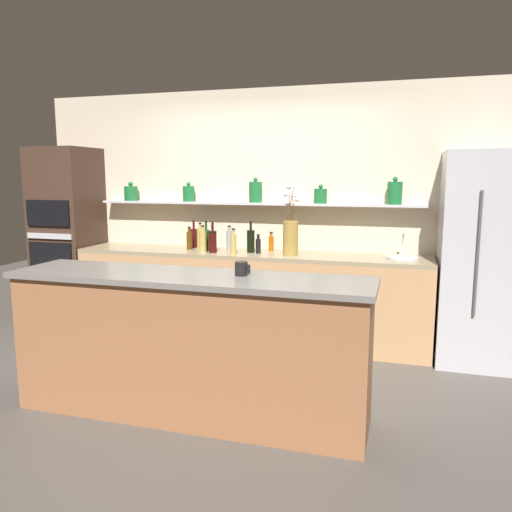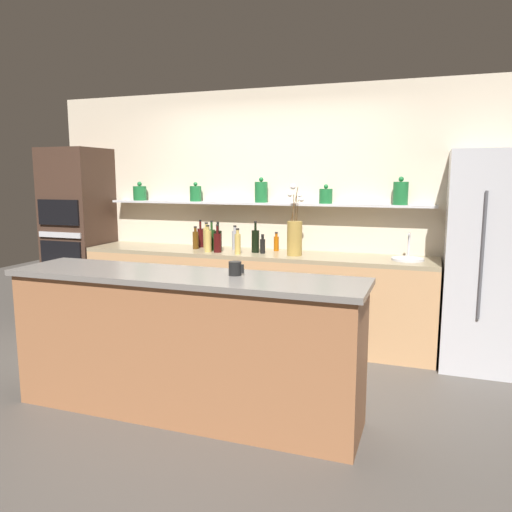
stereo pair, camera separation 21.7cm
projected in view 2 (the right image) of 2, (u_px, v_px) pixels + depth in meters
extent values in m
plane|color=#4C4742|center=(215.00, 385.00, 4.09)|extent=(12.00, 12.00, 0.00)
cube|color=beige|center=(274.00, 213.00, 5.37)|extent=(5.20, 0.10, 2.60)
cube|color=#B7B7BC|center=(260.00, 204.00, 5.26)|extent=(3.55, 0.18, 0.02)
cylinder|color=#19602D|center=(140.00, 193.00, 5.72)|extent=(0.15, 0.15, 0.16)
sphere|color=#19602D|center=(139.00, 184.00, 5.71)|extent=(0.05, 0.05, 0.05)
cylinder|color=#19602D|center=(196.00, 194.00, 5.49)|extent=(0.13, 0.13, 0.17)
sphere|color=#19602D|center=(195.00, 184.00, 5.47)|extent=(0.04, 0.04, 0.04)
cylinder|color=#19602D|center=(261.00, 192.00, 5.23)|extent=(0.14, 0.14, 0.22)
sphere|color=#19602D|center=(261.00, 179.00, 5.21)|extent=(0.05, 0.05, 0.05)
cylinder|color=#19602D|center=(326.00, 196.00, 5.01)|extent=(0.13, 0.13, 0.15)
sphere|color=#19602D|center=(326.00, 186.00, 4.99)|extent=(0.05, 0.05, 0.05)
cylinder|color=#19602D|center=(401.00, 193.00, 4.77)|extent=(0.14, 0.14, 0.22)
sphere|color=#19602D|center=(401.00, 179.00, 4.74)|extent=(0.05, 0.05, 0.05)
cube|color=tan|center=(253.00, 297.00, 5.21)|extent=(3.65, 0.62, 0.88)
cube|color=gray|center=(253.00, 254.00, 5.14)|extent=(3.65, 0.62, 0.04)
cube|color=#99603D|center=(184.00, 347.00, 3.53)|extent=(2.49, 0.55, 0.98)
cube|color=slate|center=(183.00, 277.00, 3.45)|extent=(2.55, 0.61, 0.04)
cube|color=#B7B7BC|center=(497.00, 262.00, 4.34)|extent=(0.87, 0.70, 1.91)
cylinder|color=#4C4C51|center=(482.00, 256.00, 4.03)|extent=(0.02, 0.02, 1.05)
cube|color=#3D281E|center=(79.00, 236.00, 5.84)|extent=(0.64, 0.62, 2.01)
cube|color=black|center=(61.00, 259.00, 5.57)|extent=(0.54, 0.02, 0.40)
cube|color=black|center=(58.00, 212.00, 5.49)|extent=(0.54, 0.02, 0.28)
cube|color=#B7B7BC|center=(60.00, 235.00, 5.53)|extent=(0.56, 0.02, 0.06)
cylinder|color=olive|center=(295.00, 238.00, 4.89)|extent=(0.15, 0.15, 0.34)
cylinder|color=#4C3319|center=(297.00, 210.00, 4.85)|extent=(0.03, 0.05, 0.21)
sphere|color=silver|center=(302.00, 199.00, 4.84)|extent=(0.05, 0.05, 0.05)
cylinder|color=#4C3319|center=(293.00, 208.00, 4.86)|extent=(0.01, 0.02, 0.26)
sphere|color=silver|center=(290.00, 194.00, 4.86)|extent=(0.05, 0.05, 0.05)
cylinder|color=#4C3319|center=(296.00, 209.00, 4.85)|extent=(0.03, 0.04, 0.25)
sphere|color=silver|center=(300.00, 196.00, 4.84)|extent=(0.04, 0.04, 0.04)
cylinder|color=#4C3319|center=(294.00, 204.00, 4.85)|extent=(0.06, 0.05, 0.33)
sphere|color=silver|center=(293.00, 187.00, 4.86)|extent=(0.06, 0.06, 0.06)
cylinder|color=#B7B7BC|center=(408.00, 259.00, 4.63)|extent=(0.30, 0.30, 0.02)
cylinder|color=#B7B7BC|center=(409.00, 245.00, 4.71)|extent=(0.02, 0.02, 0.22)
cylinder|color=#B7B7BC|center=(409.00, 234.00, 4.64)|extent=(0.02, 0.12, 0.02)
cylinder|color=black|center=(255.00, 241.00, 5.09)|extent=(0.08, 0.08, 0.23)
cylinder|color=black|center=(255.00, 226.00, 5.07)|extent=(0.02, 0.02, 0.08)
cylinder|color=black|center=(255.00, 222.00, 5.06)|extent=(0.03, 0.03, 0.01)
cylinder|color=gray|center=(235.00, 240.00, 5.30)|extent=(0.06, 0.06, 0.20)
cylinder|color=gray|center=(235.00, 229.00, 5.28)|extent=(0.03, 0.03, 0.04)
cylinder|color=black|center=(235.00, 226.00, 5.28)|extent=(0.03, 0.03, 0.01)
cylinder|color=#193814|center=(212.00, 240.00, 5.25)|extent=(0.08, 0.08, 0.22)
cylinder|color=#193814|center=(212.00, 226.00, 5.23)|extent=(0.02, 0.02, 0.08)
cylinder|color=black|center=(212.00, 222.00, 5.22)|extent=(0.03, 0.03, 0.01)
cylinder|color=tan|center=(207.00, 238.00, 5.40)|extent=(0.07, 0.07, 0.22)
cylinder|color=tan|center=(206.00, 226.00, 5.38)|extent=(0.03, 0.03, 0.04)
cylinder|color=black|center=(206.00, 223.00, 5.38)|extent=(0.03, 0.03, 0.01)
cylinder|color=black|center=(218.00, 241.00, 5.19)|extent=(0.08, 0.08, 0.21)
cylinder|color=black|center=(218.00, 227.00, 5.17)|extent=(0.02, 0.02, 0.08)
cylinder|color=black|center=(218.00, 222.00, 5.16)|extent=(0.03, 0.03, 0.01)
cylinder|color=tan|center=(238.00, 244.00, 4.98)|extent=(0.06, 0.06, 0.20)
cylinder|color=tan|center=(238.00, 232.00, 4.96)|extent=(0.03, 0.03, 0.04)
cylinder|color=black|center=(238.00, 229.00, 4.96)|extent=(0.03, 0.03, 0.01)
cylinder|color=tan|center=(208.00, 241.00, 5.13)|extent=(0.07, 0.07, 0.22)
cylinder|color=tan|center=(208.00, 229.00, 5.11)|extent=(0.03, 0.03, 0.04)
cylinder|color=black|center=(208.00, 226.00, 5.11)|extent=(0.03, 0.03, 0.01)
cylinder|color=#380C0C|center=(217.00, 243.00, 5.10)|extent=(0.08, 0.08, 0.19)
cylinder|color=#380C0C|center=(217.00, 230.00, 5.08)|extent=(0.02, 0.02, 0.08)
cylinder|color=black|center=(217.00, 225.00, 5.07)|extent=(0.03, 0.03, 0.01)
cylinder|color=black|center=(263.00, 246.00, 5.03)|extent=(0.05, 0.05, 0.14)
cylinder|color=black|center=(263.00, 237.00, 5.02)|extent=(0.03, 0.03, 0.04)
cylinder|color=black|center=(263.00, 235.00, 5.02)|extent=(0.03, 0.03, 0.01)
cylinder|color=#380C0C|center=(201.00, 238.00, 5.49)|extent=(0.07, 0.07, 0.20)
cylinder|color=#380C0C|center=(200.00, 225.00, 5.47)|extent=(0.02, 0.02, 0.08)
cylinder|color=black|center=(200.00, 221.00, 5.46)|extent=(0.03, 0.03, 0.01)
cylinder|color=#9E4C0A|center=(276.00, 244.00, 5.20)|extent=(0.05, 0.05, 0.15)
cylinder|color=#9E4C0A|center=(276.00, 235.00, 5.19)|extent=(0.03, 0.03, 0.04)
cylinder|color=black|center=(276.00, 233.00, 5.19)|extent=(0.03, 0.03, 0.01)
cylinder|color=#4C2D0C|center=(196.00, 240.00, 5.35)|extent=(0.06, 0.06, 0.18)
cylinder|color=#4C2D0C|center=(195.00, 230.00, 5.33)|extent=(0.03, 0.03, 0.04)
cylinder|color=black|center=(195.00, 227.00, 5.33)|extent=(0.03, 0.03, 0.01)
cylinder|color=black|center=(235.00, 268.00, 3.39)|extent=(0.09, 0.09, 0.10)
cube|color=black|center=(242.00, 269.00, 3.37)|extent=(0.02, 0.01, 0.06)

